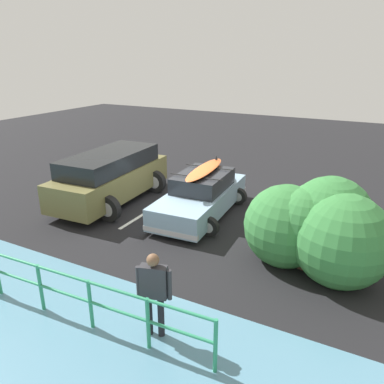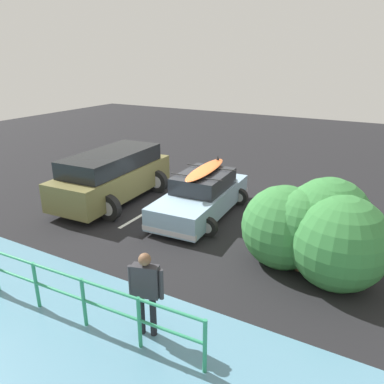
% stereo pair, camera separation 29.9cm
% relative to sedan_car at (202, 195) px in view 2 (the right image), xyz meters
% --- Properties ---
extents(ground_plane, '(44.00, 44.00, 0.02)m').
position_rel_sedan_car_xyz_m(ground_plane, '(0.51, 0.15, -0.64)').
color(ground_plane, black).
rests_on(ground_plane, ground).
extents(parking_stripe, '(0.12, 4.27, 0.00)m').
position_rel_sedan_car_xyz_m(parking_stripe, '(1.62, 0.05, -0.63)').
color(parking_stripe, silver).
rests_on(parking_stripe, ground).
extents(sedan_car, '(2.38, 4.42, 1.62)m').
position_rel_sedan_car_xyz_m(sedan_car, '(0.00, 0.00, 0.00)').
color(sedan_car, '#8CADC6').
rests_on(sedan_car, ground).
extents(suv_car, '(2.81, 5.03, 1.76)m').
position_rel_sedan_car_xyz_m(suv_car, '(3.25, 0.44, 0.29)').
color(suv_car, brown).
rests_on(suv_car, ground).
extents(person_bystander, '(0.63, 0.31, 1.66)m').
position_rel_sedan_car_xyz_m(person_bystander, '(-1.75, 5.42, 0.37)').
color(person_bystander, black).
rests_on(person_bystander, ground).
extents(railing_fence, '(8.75, 0.42, 1.02)m').
position_rel_sedan_car_xyz_m(railing_fence, '(1.27, 5.88, 0.03)').
color(railing_fence, '#2D9366').
rests_on(railing_fence, ground).
extents(bush_near_left, '(3.42, 2.67, 2.32)m').
position_rel_sedan_car_xyz_m(bush_near_left, '(-3.88, 1.66, 0.44)').
color(bush_near_left, brown).
rests_on(bush_near_left, ground).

